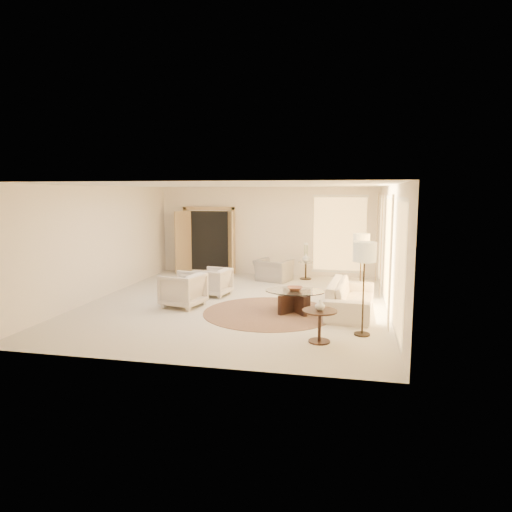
% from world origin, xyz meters
% --- Properties ---
extents(room, '(7.04, 8.04, 2.83)m').
position_xyz_m(room, '(0.00, 0.00, 1.40)').
color(room, beige).
rests_on(room, ground).
extents(windows_right, '(0.10, 6.40, 2.40)m').
position_xyz_m(windows_right, '(3.45, 0.10, 1.35)').
color(windows_right, '#F6BD62').
rests_on(windows_right, room).
extents(window_back_corner, '(1.70, 0.10, 2.40)m').
position_xyz_m(window_back_corner, '(2.30, 3.95, 1.35)').
color(window_back_corner, '#F6BD62').
rests_on(window_back_corner, room).
extents(curtains_right, '(0.06, 5.20, 2.60)m').
position_xyz_m(curtains_right, '(3.40, 1.00, 1.30)').
color(curtains_right, tan).
rests_on(curtains_right, room).
extents(french_doors, '(1.95, 0.66, 2.16)m').
position_xyz_m(french_doors, '(-1.90, 3.82, 1.07)').
color(french_doors, tan).
rests_on(french_doors, room).
extents(area_rug, '(3.10, 3.10, 0.01)m').
position_xyz_m(area_rug, '(0.92, -0.70, 0.01)').
color(area_rug, '#442A1E').
rests_on(area_rug, room).
extents(sofa, '(1.09, 2.41, 0.69)m').
position_xyz_m(sofa, '(2.68, -0.25, 0.34)').
color(sofa, beige).
rests_on(sofa, room).
extents(armchair_left, '(0.84, 0.88, 0.78)m').
position_xyz_m(armchair_left, '(-0.77, 0.69, 0.39)').
color(armchair_left, beige).
rests_on(armchair_left, room).
extents(armchair_right, '(0.96, 1.00, 0.87)m').
position_xyz_m(armchair_right, '(-1.13, -0.56, 0.44)').
color(armchair_right, beige).
rests_on(armchair_right, room).
extents(accent_chair, '(1.13, 0.91, 0.86)m').
position_xyz_m(accent_chair, '(0.40, 2.94, 0.43)').
color(accent_chair, gray).
rests_on(accent_chair, room).
extents(coffee_table, '(1.32, 1.32, 0.48)m').
position_xyz_m(coffee_table, '(1.47, -0.50, 0.30)').
color(coffee_table, black).
rests_on(coffee_table, room).
extents(end_table, '(0.62, 0.62, 0.58)m').
position_xyz_m(end_table, '(2.15, -2.47, 0.40)').
color(end_table, black).
rests_on(end_table, room).
extents(side_table, '(0.47, 0.47, 0.54)m').
position_xyz_m(side_table, '(1.32, 3.40, 0.33)').
color(side_table, black).
rests_on(side_table, room).
extents(floor_lamp_near, '(0.40, 0.40, 1.65)m').
position_xyz_m(floor_lamp_near, '(2.90, 0.92, 1.40)').
color(floor_lamp_near, black).
rests_on(floor_lamp_near, room).
extents(floor_lamp_far, '(0.42, 0.42, 1.74)m').
position_xyz_m(floor_lamp_far, '(2.90, -1.90, 1.48)').
color(floor_lamp_far, black).
rests_on(floor_lamp_far, room).
extents(bowl, '(0.39, 0.39, 0.08)m').
position_xyz_m(bowl, '(1.47, -0.50, 0.52)').
color(bowl, brown).
rests_on(bowl, coffee_table).
extents(end_vase, '(0.19, 0.19, 0.19)m').
position_xyz_m(end_vase, '(2.15, -2.47, 0.67)').
color(end_vase, white).
rests_on(end_vase, end_table).
extents(side_vase, '(0.27, 0.27, 0.24)m').
position_xyz_m(side_vase, '(1.32, 3.40, 0.66)').
color(side_vase, white).
rests_on(side_vase, side_table).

